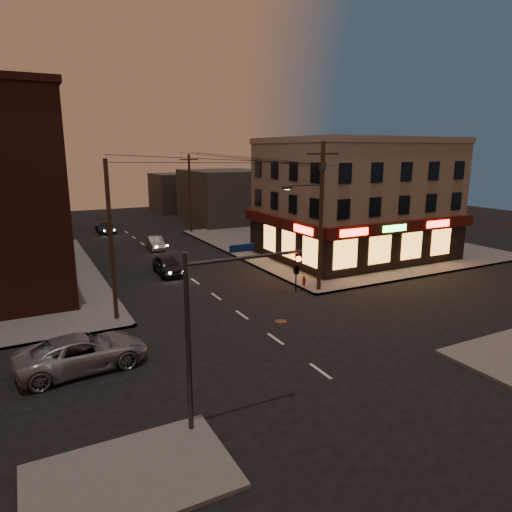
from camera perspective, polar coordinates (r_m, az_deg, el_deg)
ground at (r=24.09m, az=2.45°, el=-10.33°), size 120.00×120.00×0.00m
sidewalk_ne at (r=48.90m, az=9.66°, el=1.67°), size 24.00×28.00×0.15m
pizza_building at (r=42.53m, az=12.23°, el=7.07°), size 15.85×12.85×10.50m
bg_building_ne_a at (r=62.70m, az=-3.81°, el=7.47°), size 10.00×12.00×7.00m
bg_building_nw at (r=61.41m, az=-29.35°, el=6.19°), size 9.00×10.00×8.00m
bg_building_ne_b at (r=75.08m, az=-9.57°, el=7.85°), size 8.00×8.00×6.00m
utility_pole_main at (r=30.86m, az=7.98°, el=5.86°), size 4.20×0.44×10.00m
utility_pole_far at (r=54.40m, az=-8.26°, el=7.73°), size 0.26×0.26×9.00m
utility_pole_west at (r=26.45m, az=-17.66°, el=1.74°), size 0.24×0.24×9.00m
traffic_signal at (r=15.58m, az=-4.95°, el=-7.26°), size 4.49×0.32×6.47m
suv_cross at (r=22.16m, az=-20.83°, el=-11.17°), size 5.86×3.14×1.56m
sedan_near at (r=36.68m, az=-11.00°, el=-1.10°), size 1.93×4.43×1.49m
sedan_mid at (r=46.30m, az=-12.48°, el=1.62°), size 1.60×3.95×1.27m
sedan_far at (r=57.11m, az=-18.33°, el=3.44°), size 2.04×4.78×1.38m
fire_hydrant at (r=32.76m, az=6.02°, el=-3.03°), size 0.31×0.31×0.68m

